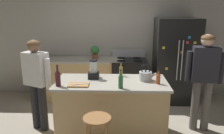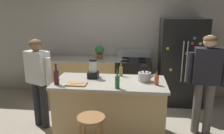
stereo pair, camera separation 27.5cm
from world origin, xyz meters
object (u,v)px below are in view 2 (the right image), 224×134
object	(u,v)px
tea_kettle	(145,76)
stove_range	(133,80)
bar_stool	(91,128)
person_by_sink_right	(206,76)
bottle_olive_oil	(117,82)
cutting_board	(77,84)
bottle_wine	(56,77)
chef_knife	(78,83)
potted_plant	(100,51)
bottle_cooking_sauce	(157,80)
bottle_vinegar	(121,71)
kitchen_island	(110,109)
person_by_island_left	(38,75)
refrigerator	(181,62)
blender_appliance	(93,70)

from	to	relation	value
tea_kettle	stove_range	bearing A→B (deg)	97.41
bar_stool	person_by_sink_right	bearing A→B (deg)	29.82
bottle_olive_oil	cutting_board	distance (m)	0.63
bottle_wine	bar_stool	bearing A→B (deg)	-38.21
stove_range	tea_kettle	bearing A→B (deg)	-82.59
cutting_board	chef_knife	size ratio (longest dim) A/B	1.36
potted_plant	bottle_cooking_sauce	xyz separation A→B (m)	(1.12, -1.64, -0.09)
bar_stool	bottle_vinegar	xyz separation A→B (m)	(0.31, 1.01, 0.49)
kitchen_island	cutting_board	xyz separation A→B (m)	(-0.47, -0.21, 0.48)
person_by_island_left	bottle_olive_oil	xyz separation A→B (m)	(1.38, -0.47, 0.10)
kitchen_island	stove_range	distance (m)	1.56
kitchen_island	refrigerator	distance (m)	2.07
bottle_cooking_sauce	tea_kettle	bearing A→B (deg)	137.35
person_by_sink_right	bottle_wine	distance (m)	2.32
bottle_wine	cutting_board	distance (m)	0.31
potted_plant	bottle_vinegar	size ratio (longest dim) A/B	1.27
cutting_board	kitchen_island	bearing A→B (deg)	23.70
bottle_cooking_sauce	person_by_island_left	bearing A→B (deg)	172.30
stove_range	bottle_wine	distance (m)	2.16
kitchen_island	potted_plant	xyz separation A→B (m)	(-0.42, 1.55, 0.64)
bottle_wine	chef_knife	distance (m)	0.33
refrigerator	cutting_board	xyz separation A→B (m)	(-1.82, -1.71, 0.03)
kitchen_island	stove_range	bearing A→B (deg)	77.30
refrigerator	bottle_wine	world-z (taller)	refrigerator
cutting_board	bar_stool	bearing A→B (deg)	-58.14
person_by_island_left	cutting_board	distance (m)	0.85
blender_appliance	stove_range	bearing A→B (deg)	65.28
potted_plant	tea_kettle	xyz separation A→B (m)	(0.95, -1.49, -0.09)
refrigerator	potted_plant	xyz separation A→B (m)	(-1.77, 0.05, 0.19)
stove_range	cutting_board	distance (m)	1.97
cutting_board	tea_kettle	bearing A→B (deg)	15.01
bottle_vinegar	bottle_cooking_sauce	xyz separation A→B (m)	(0.55, -0.39, -0.01)
stove_range	person_by_sink_right	xyz separation A→B (m)	(1.16, -1.29, 0.52)
potted_plant	cutting_board	distance (m)	1.77
bottle_vinegar	bottle_cooking_sauce	world-z (taller)	bottle_vinegar
potted_plant	bottle_cooking_sauce	distance (m)	1.99
person_by_island_left	blender_appliance	distance (m)	0.95
person_by_island_left	potted_plant	bearing A→B (deg)	59.33
bottle_wine	tea_kettle	size ratio (longest dim) A/B	1.15
kitchen_island	stove_range	xyz separation A→B (m)	(0.34, 1.52, 0.01)
potted_plant	blender_appliance	size ratio (longest dim) A/B	0.98
bottle_olive_oil	potted_plant	bearing A→B (deg)	106.77
refrigerator	potted_plant	size ratio (longest dim) A/B	6.13
person_by_island_left	bottle_cooking_sauce	distance (m)	1.96
blender_appliance	bottle_olive_oil	bearing A→B (deg)	-46.28
person_by_sink_right	bottle_cooking_sauce	world-z (taller)	person_by_sink_right
bottle_cooking_sauce	cutting_board	xyz separation A→B (m)	(-1.18, -0.11, -0.07)
bottle_wine	bottle_olive_oil	xyz separation A→B (m)	(0.91, -0.07, -0.02)
person_by_island_left	blender_appliance	size ratio (longest dim) A/B	5.06
chef_knife	cutting_board	bearing A→B (deg)	161.45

